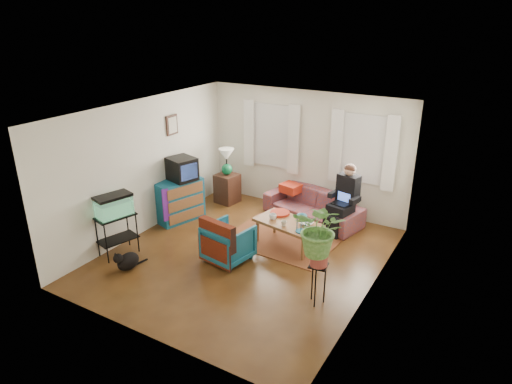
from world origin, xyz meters
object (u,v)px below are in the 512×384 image
Objects in this scene: dresser at (179,200)px; side_table at (227,188)px; coffee_table at (288,234)px; armchair at (228,241)px; plant_stand at (317,284)px; sofa at (313,201)px; aquarium_stand at (117,235)px.

side_table is at bearing 91.92° from dresser.
side_table is 2.45m from coffee_table.
armchair is 1.13× the size of plant_stand.
coffee_table is (2.48, 0.09, -0.19)m from dresser.
dresser reaches higher than coffee_table.
plant_stand is at bearing -2.69° from dresser.
side_table is at bearing 142.18° from plant_stand.
armchair reaches higher than coffee_table.
sofa is 2.82× the size of armchair.
sofa is at bearing 47.15° from dresser.
plant_stand is (3.67, 0.42, -0.05)m from aquarium_stand.
armchair is at bearing 167.56° from plant_stand.
sofa is 3.19× the size of plant_stand.
dresser is at bearing -104.85° from side_table.
aquarium_stand is at bearing 33.87° from armchair.
dresser reaches higher than aquarium_stand.
sofa is 2.16× the size of dresser.
side_table is 1.02× the size of plant_stand.
armchair is 1.89m from plant_stand.
aquarium_stand is (-0.35, -2.99, 0.04)m from side_table.
sofa is at bearing 3.42° from side_table.
aquarium_stand is at bearing -73.57° from dresser.
dresser is at bearing 105.52° from aquarium_stand.
sofa is 3.13× the size of side_table.
coffee_table is (0.67, 0.97, -0.12)m from armchair.
plant_stand reaches higher than coffee_table.
side_table is at bearing -46.53° from armchair.
aquarium_stand is 0.63× the size of coffee_table.
sofa is at bearing -95.10° from armchair.
armchair is (1.81, -0.88, -0.07)m from dresser.
coffee_table is 1.85× the size of plant_stand.
dresser is 3.88m from plant_stand.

